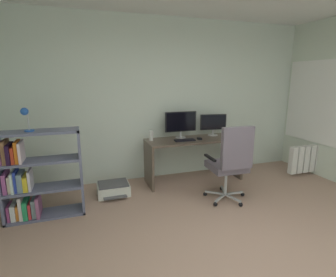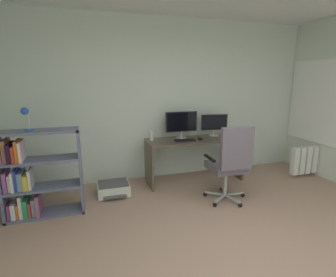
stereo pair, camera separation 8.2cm
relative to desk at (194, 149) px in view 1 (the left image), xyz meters
The scene contains 15 objects.
ground_plane 2.42m from the desk, 99.00° to the right, with size 5.30×5.45×0.02m, color tan.
wall_back 1.01m from the desk, 129.10° to the left, with size 5.30×0.10×2.76m, color silver.
window_pane 2.44m from the desk, 10.65° to the right, with size 0.01×1.47×1.39m, color white.
window_frame 2.44m from the desk, 10.68° to the right, with size 0.02×1.55×1.47m, color white.
desk is the anchor object (origin of this frame).
monitor_main 0.52m from the desk, 144.62° to the left, with size 0.56×0.18×0.45m.
monitor_secondary 0.61m from the desk, 18.03° to the left, with size 0.48×0.18×0.38m.
keyboard 0.30m from the desk, 157.17° to the right, with size 0.34×0.13×0.02m, color black.
computer_mouse 0.23m from the desk, 60.06° to the right, with size 0.06×0.10×0.03m, color black.
desktop_speaker 0.79m from the desk, behind, with size 0.07×0.07×0.17m, color silver.
office_chair 0.95m from the desk, 81.54° to the right, with size 0.62×0.63×1.14m.
bookshelf 2.50m from the desk, 168.10° to the right, with size 0.96×0.32×1.13m.
desk_lamp 2.61m from the desk, 168.05° to the right, with size 0.13×0.11×0.29m.
printer 1.50m from the desk, behind, with size 0.48×0.46×0.19m.
radiator 2.24m from the desk, 11.10° to the right, with size 0.94×0.10×0.50m.
Camera 1 is at (-1.46, -1.68, 1.76)m, focal length 28.10 mm.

